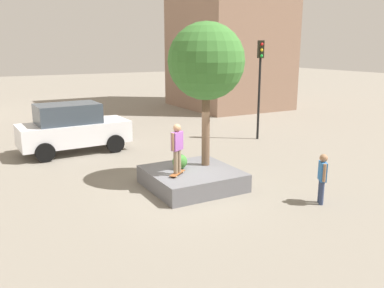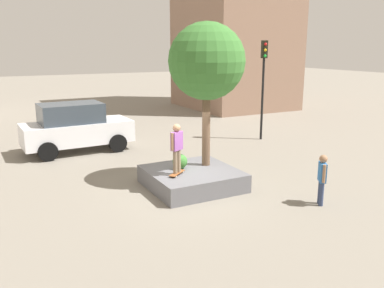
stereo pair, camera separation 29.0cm
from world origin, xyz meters
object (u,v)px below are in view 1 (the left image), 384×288
at_px(plaza_tree, 206,62).
at_px(skateboarder, 177,145).
at_px(planter_ledge, 192,178).
at_px(pedestrian_crossing, 322,175).
at_px(traffic_light_corner, 260,73).
at_px(skateboard, 177,173).
at_px(sedan_parked, 73,128).

relative_size(plaza_tree, skateboarder, 3.03).
relative_size(planter_ledge, pedestrian_crossing, 1.85).
xyz_separation_m(plaza_tree, traffic_light_corner, (5.83, 4.52, -0.81)).
relative_size(skateboard, traffic_light_corner, 0.15).
distance_m(planter_ledge, skateboard, 0.81).
xyz_separation_m(skateboarder, pedestrian_crossing, (3.38, -2.95, -0.71)).
bearing_deg(planter_ledge, traffic_light_corner, 36.45).
bearing_deg(planter_ledge, skateboard, -159.90).
bearing_deg(plaza_tree, skateboarder, -158.16).
xyz_separation_m(planter_ledge, skateboard, (-0.68, -0.25, 0.36)).
height_order(plaza_tree, skateboarder, plaza_tree).
bearing_deg(skateboard, skateboarder, -7.13).
relative_size(skateboard, sedan_parked, 0.16).
height_order(skateboard, sedan_parked, sedan_parked).
distance_m(skateboarder, pedestrian_crossing, 4.54).
xyz_separation_m(plaza_tree, pedestrian_crossing, (1.99, -3.51, -3.26)).
height_order(sedan_parked, traffic_light_corner, traffic_light_corner).
bearing_deg(traffic_light_corner, planter_ledge, -143.55).
bearing_deg(pedestrian_crossing, skateboard, 138.87).
bearing_deg(sedan_parked, plaza_tree, -63.86).
distance_m(traffic_light_corner, pedestrian_crossing, 9.23).
bearing_deg(traffic_light_corner, pedestrian_crossing, -115.56).
bearing_deg(pedestrian_crossing, skateboarder, 138.87).
distance_m(skateboarder, traffic_light_corner, 9.00).
distance_m(planter_ledge, skateboarder, 1.49).
distance_m(skateboarder, sedan_parked, 7.16).
bearing_deg(sedan_parked, skateboard, -75.93).
bearing_deg(skateboarder, pedestrian_crossing, -41.13).
relative_size(plaza_tree, skateboard, 6.42).
bearing_deg(sedan_parked, traffic_light_corner, -11.64).
height_order(planter_ledge, skateboarder, skateboarder).
relative_size(skateboarder, pedestrian_crossing, 1.03).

